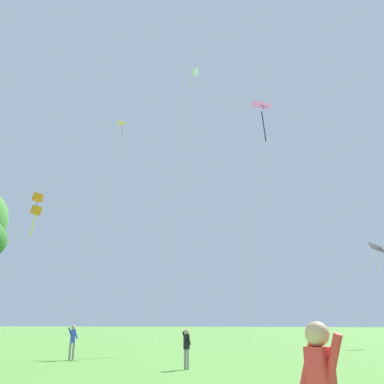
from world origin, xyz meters
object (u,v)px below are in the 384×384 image
object	(u,v)px
kite_orange_box	(37,205)
person_child_small	(187,345)
kite_yellow_diamond	(118,138)
kite_white_distant	(193,72)
kite_black_large	(378,253)
kite_pink_low	(262,116)
person_far_back	(73,339)

from	to	relation	value
kite_orange_box	person_child_small	xyz separation A→B (m)	(15.30, -11.45, -9.89)
kite_yellow_diamond	person_child_small	size ratio (longest dim) A/B	19.24
kite_white_distant	kite_black_large	distance (m)	26.43
kite_orange_box	person_child_small	distance (m)	21.52
kite_yellow_diamond	person_child_small	bearing A→B (deg)	-60.56
kite_black_large	person_child_small	bearing A→B (deg)	-120.02
kite_orange_box	kite_pink_low	world-z (taller)	kite_pink_low
kite_white_distant	kite_pink_low	world-z (taller)	kite_white_distant
kite_pink_low	kite_orange_box	bearing A→B (deg)	-157.27
kite_yellow_diamond	kite_orange_box	distance (m)	23.99
kite_pink_low	person_child_small	size ratio (longest dim) A/B	15.35
person_child_small	kite_orange_box	bearing A→B (deg)	143.19
kite_white_distant	person_child_small	xyz separation A→B (m)	(4.70, -21.52, -27.22)
person_far_back	person_child_small	world-z (taller)	person_far_back
kite_black_large	kite_yellow_diamond	bearing A→B (deg)	159.72
kite_black_large	person_far_back	xyz separation A→B (m)	(-17.83, -16.98, -6.28)
kite_white_distant	kite_orange_box	distance (m)	22.68
kite_black_large	person_child_small	distance (m)	23.68
kite_black_large	kite_pink_low	xyz separation A→B (m)	(-8.78, -0.79, 13.23)
kite_white_distant	person_child_small	size ratio (longest dim) A/B	19.46
kite_black_large	person_child_small	xyz separation A→B (m)	(-11.41, -19.75, -6.36)
kite_yellow_diamond	kite_white_distant	distance (m)	15.39
kite_yellow_diamond	kite_pink_low	world-z (taller)	kite_yellow_diamond
kite_black_large	kite_pink_low	bearing A→B (deg)	-174.88
kite_white_distant	person_child_small	world-z (taller)	kite_white_distant
kite_yellow_diamond	kite_white_distant	xyz separation A→B (m)	(12.39, -8.76, 2.58)
kite_orange_box	person_far_back	size ratio (longest dim) A/B	7.37
kite_orange_box	kite_black_large	xyz separation A→B (m)	(26.72, 8.30, -3.53)
kite_orange_box	person_far_back	bearing A→B (deg)	-44.32
kite_yellow_diamond	kite_black_large	distance (m)	35.46
kite_pink_low	kite_yellow_diamond	bearing A→B (deg)	150.16
kite_white_distant	kite_pink_low	size ratio (longest dim) A/B	1.27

